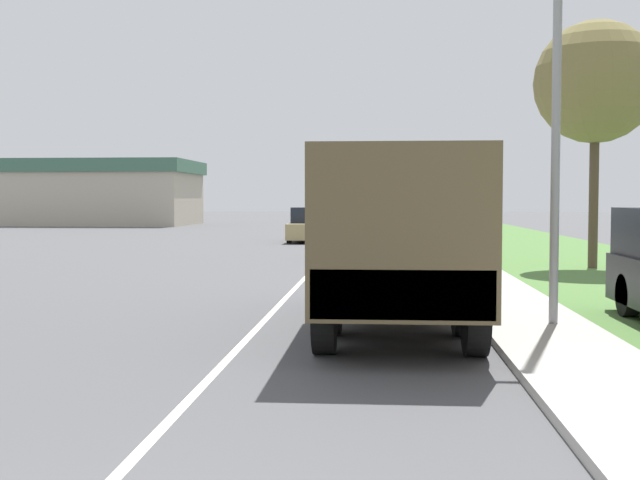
{
  "coord_description": "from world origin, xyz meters",
  "views": [
    {
      "loc": [
        1.98,
        -2.88,
        2.1
      ],
      "look_at": [
        0.9,
        11.62,
        1.36
      ],
      "focal_mm": 45.0,
      "sensor_mm": 36.0,
      "label": 1
    }
  ],
  "objects_px": {
    "car_nearest_ahead": "(381,240)",
    "lamp_post": "(545,40)",
    "military_truck": "(396,231)",
    "car_second_ahead": "(309,227)",
    "car_farthest_ahead": "(341,215)",
    "car_third_ahead": "(381,220)",
    "car_fourth_ahead": "(373,217)"
  },
  "relations": [
    {
      "from": "car_farthest_ahead",
      "to": "lamp_post",
      "type": "bearing_deg",
      "value": -84.25
    },
    {
      "from": "car_nearest_ahead",
      "to": "lamp_post",
      "type": "distance_m",
      "value": 15.56
    },
    {
      "from": "car_fourth_ahead",
      "to": "lamp_post",
      "type": "height_order",
      "value": "lamp_post"
    },
    {
      "from": "car_third_ahead",
      "to": "lamp_post",
      "type": "xyz_separation_m",
      "value": [
        2.5,
        -39.98,
        3.86
      ]
    },
    {
      "from": "lamp_post",
      "to": "military_truck",
      "type": "bearing_deg",
      "value": -179.82
    },
    {
      "from": "military_truck",
      "to": "car_third_ahead",
      "type": "relative_size",
      "value": 1.61
    },
    {
      "from": "military_truck",
      "to": "car_nearest_ahead",
      "type": "distance_m",
      "value": 14.89
    },
    {
      "from": "car_nearest_ahead",
      "to": "car_fourth_ahead",
      "type": "xyz_separation_m",
      "value": [
        -0.55,
        36.57,
        -0.03
      ]
    },
    {
      "from": "car_farthest_ahead",
      "to": "lamp_post",
      "type": "height_order",
      "value": "lamp_post"
    },
    {
      "from": "car_second_ahead",
      "to": "car_farthest_ahead",
      "type": "distance_m",
      "value": 34.3
    },
    {
      "from": "car_third_ahead",
      "to": "car_farthest_ahead",
      "type": "height_order",
      "value": "car_third_ahead"
    },
    {
      "from": "military_truck",
      "to": "car_third_ahead",
      "type": "bearing_deg",
      "value": 90.29
    },
    {
      "from": "car_second_ahead",
      "to": "car_third_ahead",
      "type": "height_order",
      "value": "car_second_ahead"
    },
    {
      "from": "military_truck",
      "to": "car_third_ahead",
      "type": "height_order",
      "value": "military_truck"
    },
    {
      "from": "car_nearest_ahead",
      "to": "car_farthest_ahead",
      "type": "distance_m",
      "value": 45.79
    },
    {
      "from": "car_second_ahead",
      "to": "car_third_ahead",
      "type": "bearing_deg",
      "value": 75.56
    },
    {
      "from": "car_second_ahead",
      "to": "car_farthest_ahead",
      "type": "height_order",
      "value": "car_second_ahead"
    },
    {
      "from": "car_farthest_ahead",
      "to": "lamp_post",
      "type": "distance_m",
      "value": 60.93
    },
    {
      "from": "military_truck",
      "to": "car_second_ahead",
      "type": "xyz_separation_m",
      "value": [
        -3.75,
        26.21,
        -0.83
      ]
    },
    {
      "from": "military_truck",
      "to": "car_farthest_ahead",
      "type": "distance_m",
      "value": 60.63
    },
    {
      "from": "car_fourth_ahead",
      "to": "car_farthest_ahead",
      "type": "bearing_deg",
      "value": 108.36
    },
    {
      "from": "car_third_ahead",
      "to": "car_fourth_ahead",
      "type": "height_order",
      "value": "car_third_ahead"
    },
    {
      "from": "car_nearest_ahead",
      "to": "lamp_post",
      "type": "bearing_deg",
      "value": -80.35
    },
    {
      "from": "lamp_post",
      "to": "car_third_ahead",
      "type": "bearing_deg",
      "value": 93.58
    },
    {
      "from": "car_nearest_ahead",
      "to": "car_third_ahead",
      "type": "distance_m",
      "value": 25.13
    },
    {
      "from": "military_truck",
      "to": "car_fourth_ahead",
      "type": "distance_m",
      "value": 51.44
    },
    {
      "from": "military_truck",
      "to": "car_second_ahead",
      "type": "height_order",
      "value": "military_truck"
    },
    {
      "from": "military_truck",
      "to": "car_second_ahead",
      "type": "bearing_deg",
      "value": 98.14
    },
    {
      "from": "car_nearest_ahead",
      "to": "car_fourth_ahead",
      "type": "distance_m",
      "value": 36.57
    },
    {
      "from": "military_truck",
      "to": "car_fourth_ahead",
      "type": "xyz_separation_m",
      "value": [
        -0.78,
        51.43,
        -0.92
      ]
    },
    {
      "from": "military_truck",
      "to": "car_farthest_ahead",
      "type": "bearing_deg",
      "value": 93.59
    },
    {
      "from": "car_nearest_ahead",
      "to": "car_second_ahead",
      "type": "distance_m",
      "value": 11.88
    }
  ]
}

